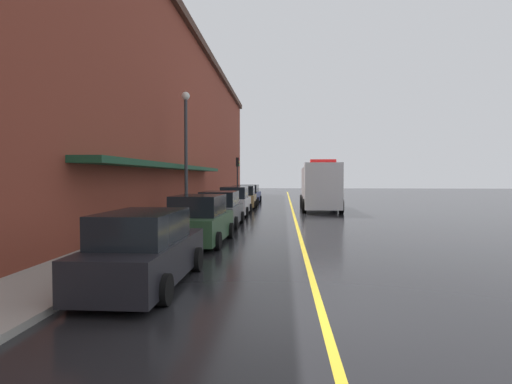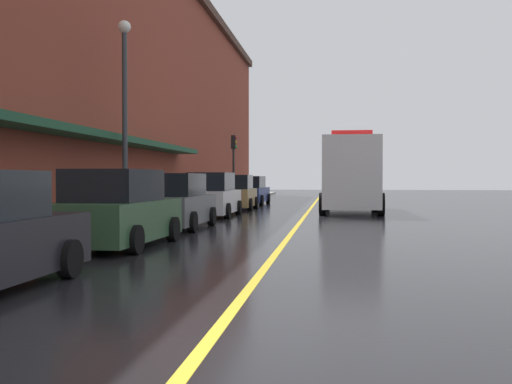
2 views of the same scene
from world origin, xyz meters
name	(u,v)px [view 1 (image 1 of 2)]	position (x,y,z in m)	size (l,w,h in m)	color
ground_plane	(292,209)	(0.00, 25.00, 0.00)	(112.00, 112.00, 0.00)	black
sidewalk_left	(214,207)	(-6.20, 25.00, 0.07)	(2.40, 70.00, 0.15)	#9E9B93
lane_center_stripe	(292,209)	(0.00, 25.00, 0.00)	(0.16, 70.00, 0.01)	gold
brick_building_left	(118,122)	(-13.62, 24.00, 6.79)	(13.61, 64.00, 13.57)	brown
parked_car_0	(145,251)	(-3.94, 1.93, 0.82)	(2.01, 4.81, 1.76)	black
parked_car_1	(200,221)	(-3.89, 8.00, 0.86)	(2.22, 4.52, 1.85)	#2D5133
parked_car_2	(220,210)	(-3.94, 13.40, 0.84)	(2.15, 4.53, 1.80)	#595B60
parked_car_3	(235,202)	(-3.91, 19.64, 0.87)	(2.01, 4.72, 1.88)	silver
parked_car_4	(244,198)	(-3.89, 25.49, 0.84)	(2.17, 4.22, 1.81)	#A5844C
parked_car_5	(249,194)	(-3.98, 31.71, 0.83)	(2.24, 4.81, 1.77)	navy
box_truck	(320,187)	(2.08, 24.25, 1.78)	(2.98, 8.80, 3.72)	silver
parking_meter_0	(223,196)	(-5.35, 24.05, 1.06)	(0.14, 0.18, 1.33)	#4C4C51
parking_meter_1	(230,194)	(-5.35, 28.07, 1.06)	(0.14, 0.18, 1.33)	#4C4C51
parking_meter_2	(228,194)	(-5.35, 27.07, 1.06)	(0.14, 0.18, 1.33)	#4C4C51
parking_meter_3	(206,201)	(-5.35, 16.95, 1.06)	(0.14, 0.18, 1.33)	#4C4C51
street_lamp_left	(186,142)	(-5.95, 14.44, 4.40)	(0.44, 0.44, 6.94)	#33383D
traffic_light_near	(238,170)	(-5.29, 33.62, 3.16)	(0.38, 0.36, 4.30)	#232326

